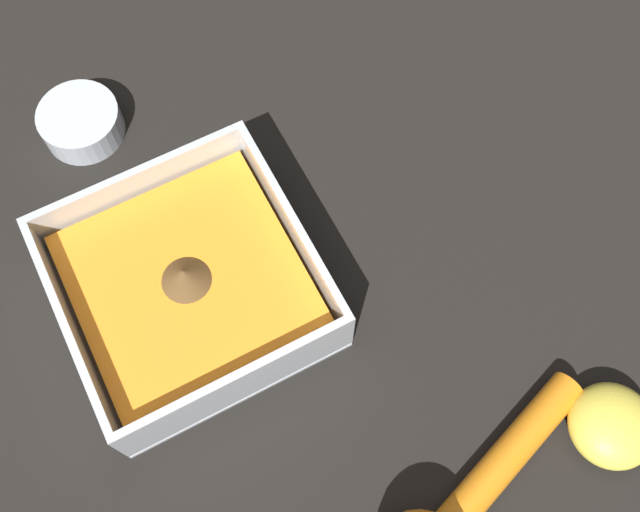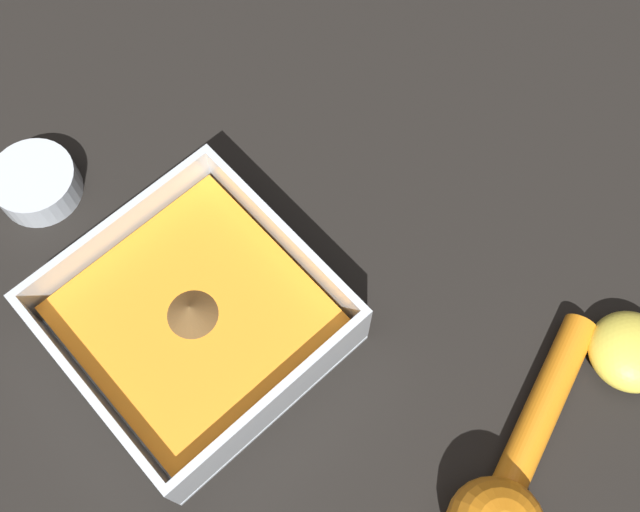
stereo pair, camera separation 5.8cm
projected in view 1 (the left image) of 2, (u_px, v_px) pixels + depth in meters
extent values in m
plane|color=black|center=(168.00, 268.00, 0.61)|extent=(4.00, 4.00, 0.00)
cube|color=silver|center=(190.00, 299.00, 0.60)|extent=(0.19, 0.19, 0.01)
cube|color=silver|center=(71.00, 337.00, 0.55)|extent=(0.19, 0.01, 0.06)
cube|color=silver|center=(289.00, 234.00, 0.58)|extent=(0.19, 0.01, 0.06)
cube|color=silver|center=(138.00, 191.00, 0.60)|extent=(0.01, 0.17, 0.06)
cube|color=silver|center=(234.00, 388.00, 0.54)|extent=(0.01, 0.17, 0.06)
cube|color=orange|center=(186.00, 290.00, 0.58)|extent=(0.17, 0.17, 0.03)
cone|color=brown|center=(180.00, 278.00, 0.55)|extent=(0.04, 0.04, 0.02)
cylinder|color=silver|center=(77.00, 124.00, 0.65)|extent=(0.07, 0.07, 0.03)
cylinder|color=brown|center=(78.00, 126.00, 0.65)|extent=(0.06, 0.06, 0.02)
cylinder|color=orange|center=(507.00, 455.00, 0.54)|extent=(0.07, 0.14, 0.03)
ellipsoid|color=#EFDB4C|center=(608.00, 428.00, 0.54)|extent=(0.06, 0.06, 0.04)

